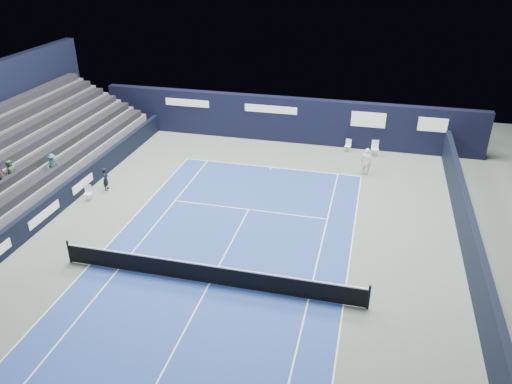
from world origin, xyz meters
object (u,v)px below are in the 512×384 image
(folding_chair_back_b, at_px, (375,147))
(tennis_net, at_px, (209,274))
(folding_chair_back_a, at_px, (348,143))
(line_judge_chair, at_px, (88,192))
(tennis_player, at_px, (366,161))

(folding_chair_back_b, relative_size, tennis_net, 0.08)
(folding_chair_back_a, height_order, tennis_net, tennis_net)
(folding_chair_back_b, xyz_separation_m, tennis_net, (-6.12, -15.35, -0.07))
(folding_chair_back_a, relative_size, line_judge_chair, 0.97)
(folding_chair_back_a, height_order, tennis_player, tennis_player)
(folding_chair_back_a, bearing_deg, tennis_player, -58.57)
(folding_chair_back_b, distance_m, line_judge_chair, 17.84)
(line_judge_chair, height_order, tennis_player, tennis_player)
(folding_chair_back_a, xyz_separation_m, line_judge_chair, (-13.08, -10.25, -0.07))
(tennis_net, relative_size, tennis_player, 7.81)
(tennis_player, bearing_deg, tennis_net, -114.73)
(folding_chair_back_b, relative_size, tennis_player, 0.62)
(line_judge_chair, xyz_separation_m, tennis_player, (14.38, 6.91, 0.34))
(folding_chair_back_b, bearing_deg, tennis_player, -105.41)
(folding_chair_back_b, bearing_deg, line_judge_chair, -153.34)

